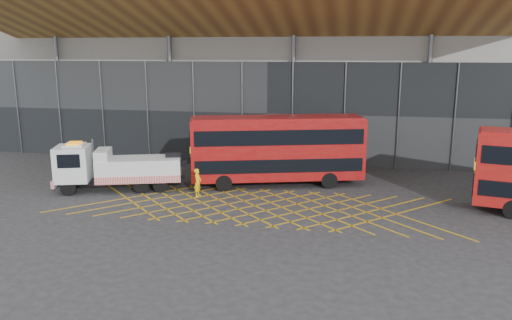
# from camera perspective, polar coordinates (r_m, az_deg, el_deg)

# --- Properties ---
(ground_plane) EXTENTS (120.00, 120.00, 0.00)m
(ground_plane) POSITION_cam_1_polar(r_m,az_deg,el_deg) (29.97, -6.21, -4.86)
(ground_plane) COLOR #272729
(road_markings) EXTENTS (23.16, 7.16, 0.01)m
(road_markings) POSITION_cam_1_polar(r_m,az_deg,el_deg) (29.22, -0.17, -5.23)
(road_markings) COLOR #C48E12
(road_markings) RESTS_ON ground_plane
(construction_building) EXTENTS (55.00, 23.97, 18.00)m
(construction_building) POSITION_cam_1_polar(r_m,az_deg,el_deg) (46.19, 2.73, 12.56)
(construction_building) COLOR gray
(construction_building) RESTS_ON ground_plane
(recovery_truck) EXTENTS (9.23, 4.51, 3.25)m
(recovery_truck) POSITION_cam_1_polar(r_m,az_deg,el_deg) (33.30, -15.88, -0.83)
(recovery_truck) COLOR black
(recovery_truck) RESTS_ON ground_plane
(bus_towed) EXTENTS (11.61, 5.70, 4.62)m
(bus_towed) POSITION_cam_1_polar(r_m,az_deg,el_deg) (33.09, 2.41, 1.44)
(bus_towed) COLOR maroon
(bus_towed) RESTS_ON ground_plane
(worker) EXTENTS (0.45, 0.66, 1.75)m
(worker) POSITION_cam_1_polar(r_m,az_deg,el_deg) (31.05, -6.67, -2.57)
(worker) COLOR yellow
(worker) RESTS_ON ground_plane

